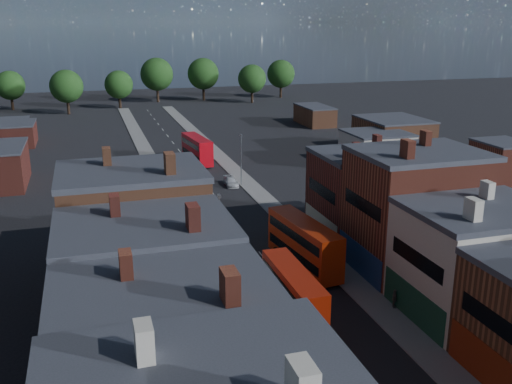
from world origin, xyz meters
TOP-DOWN VIEW (x-y plane):
  - pavement_west at (-6.50, 50.00)m, footprint 3.00×200.00m
  - pavement_east at (6.50, 50.00)m, footprint 3.00×200.00m
  - lamp_post_2 at (-5.20, 30.00)m, footprint 0.25×0.70m
  - lamp_post_3 at (5.20, 60.00)m, footprint 0.25×0.70m
  - bus_0 at (-1.50, 18.52)m, footprint 2.65×10.27m
  - bus_1 at (3.24, 28.18)m, footprint 4.11×11.88m
  - bus_2 at (1.50, 76.77)m, footprint 3.74×11.25m
  - car_2 at (-2.92, 46.32)m, footprint 2.09×4.44m
  - car_3 at (3.60, 60.31)m, footprint 1.89×4.46m
  - ped_3 at (7.70, 17.43)m, footprint 0.73×1.12m

SIDE VIEW (x-z plane):
  - pavement_west at x=-6.50m, z-range 0.00..0.12m
  - pavement_east at x=6.50m, z-range 0.00..0.12m
  - car_2 at x=-2.92m, z-range 0.00..1.23m
  - car_3 at x=3.60m, z-range 0.00..1.28m
  - ped_3 at x=7.70m, z-range 0.12..1.87m
  - bus_0 at x=-1.50m, z-range 0.18..4.60m
  - bus_2 at x=1.50m, z-range 0.19..4.95m
  - bus_1 at x=3.24m, z-range 0.20..5.22m
  - lamp_post_2 at x=-5.20m, z-range 0.64..8.77m
  - lamp_post_3 at x=5.20m, z-range 0.64..8.77m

